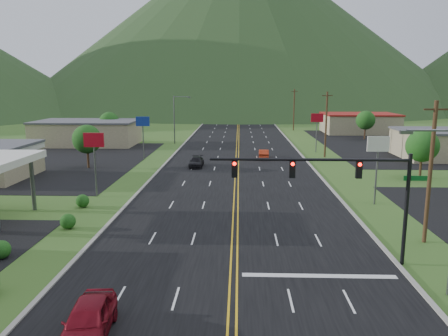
{
  "coord_description": "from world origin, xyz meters",
  "views": [
    {
      "loc": [
        0.28,
        -12.04,
        11.04
      ],
      "look_at": [
        -0.92,
        22.09,
        4.5
      ],
      "focal_mm": 35.0,
      "sensor_mm": 36.0,
      "label": 1
    }
  ],
  "objects_px": {
    "traffic_signal": "(341,180)",
    "streetlight_west": "(176,116)",
    "car_red_far": "(264,154)",
    "car_dark_mid": "(196,162)",
    "car_red_near": "(88,321)"
  },
  "relations": [
    {
      "from": "traffic_signal",
      "to": "streetlight_west",
      "type": "height_order",
      "value": "streetlight_west"
    },
    {
      "from": "car_red_far",
      "to": "car_dark_mid",
      "type": "bearing_deg",
      "value": 38.67
    },
    {
      "from": "car_red_near",
      "to": "car_dark_mid",
      "type": "distance_m",
      "value": 40.97
    },
    {
      "from": "traffic_signal",
      "to": "car_red_near",
      "type": "relative_size",
      "value": 2.71
    },
    {
      "from": "traffic_signal",
      "to": "car_red_far",
      "type": "distance_m",
      "value": 39.64
    },
    {
      "from": "car_dark_mid",
      "to": "car_red_far",
      "type": "height_order",
      "value": "car_red_far"
    },
    {
      "from": "traffic_signal",
      "to": "car_red_near",
      "type": "distance_m",
      "value": 16.12
    },
    {
      "from": "streetlight_west",
      "to": "car_dark_mid",
      "type": "distance_m",
      "value": 24.95
    },
    {
      "from": "streetlight_west",
      "to": "car_dark_mid",
      "type": "relative_size",
      "value": 2.02
    },
    {
      "from": "car_red_far",
      "to": "traffic_signal",
      "type": "bearing_deg",
      "value": 95.82
    },
    {
      "from": "traffic_signal",
      "to": "car_dark_mid",
      "type": "height_order",
      "value": "traffic_signal"
    },
    {
      "from": "traffic_signal",
      "to": "car_red_far",
      "type": "bearing_deg",
      "value": 93.62
    },
    {
      "from": "car_dark_mid",
      "to": "traffic_signal",
      "type": "bearing_deg",
      "value": -69.37
    },
    {
      "from": "traffic_signal",
      "to": "streetlight_west",
      "type": "distance_m",
      "value": 58.88
    },
    {
      "from": "car_dark_mid",
      "to": "car_red_far",
      "type": "relative_size",
      "value": 1.07
    }
  ]
}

